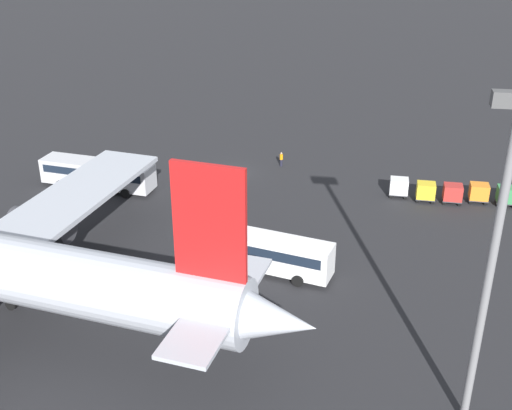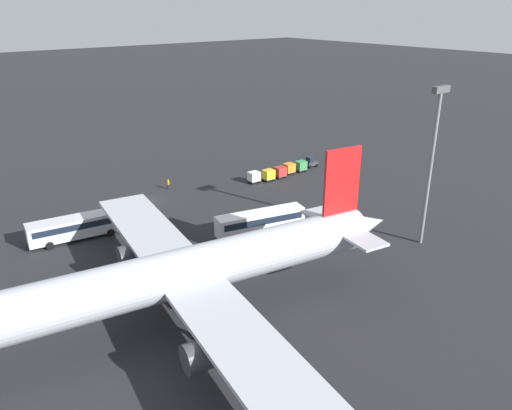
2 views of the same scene
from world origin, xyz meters
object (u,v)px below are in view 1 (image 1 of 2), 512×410
shuttle_bus_far (260,249)px  cargo_cart_orange (479,192)px  shuttle_bus_near (98,172)px  cargo_cart_yellow (426,191)px  cargo_cart_green (507,195)px  cargo_cart_white (399,186)px  worker_person (281,159)px  cargo_cart_red (453,193)px

shuttle_bus_far → cargo_cart_orange: bearing=-127.0°
shuttle_bus_near → cargo_cart_yellow: shuttle_bus_near is taller
cargo_cart_green → cargo_cart_orange: (2.75, -0.28, 0.00)m
cargo_cart_yellow → cargo_cart_white: size_ratio=1.00×
worker_person → cargo_cart_white: (-13.50, 6.73, 0.32)m
shuttle_bus_far → cargo_cart_green: 28.83m
shuttle_bus_far → cargo_cart_yellow: (-15.23, -16.41, -0.78)m
cargo_cart_green → cargo_cart_red: same height
cargo_cart_red → cargo_cart_yellow: bearing=-0.7°
shuttle_bus_near → cargo_cart_green: size_ratio=6.36×
cargo_cart_orange → cargo_cart_white: bearing=-1.2°
shuttle_bus_far → cargo_cart_green: size_ratio=6.25×
cargo_cart_white → cargo_cart_yellow: bearing=164.6°
cargo_cart_yellow → shuttle_bus_near: bearing=3.3°
cargo_cart_green → cargo_cart_red: (5.50, 0.34, 0.00)m
shuttle_bus_near → worker_person: size_ratio=7.53×
cargo_cart_red → shuttle_bus_far: bearing=42.3°
shuttle_bus_far → cargo_cart_red: size_ratio=6.25×
shuttle_bus_near → cargo_cart_white: size_ratio=6.36×
cargo_cart_green → cargo_cart_yellow: same height
worker_person → cargo_cart_green: size_ratio=0.84×
cargo_cart_red → cargo_cart_white: same height
worker_person → cargo_cart_white: size_ratio=0.84×
worker_person → cargo_cart_red: size_ratio=0.84×
cargo_cart_orange → worker_person: bearing=-17.6°
shuttle_bus_near → shuttle_bus_far: (-20.22, 14.35, 0.10)m
worker_person → cargo_cart_orange: cargo_cart_orange is taller
worker_person → cargo_cart_orange: (-21.75, 6.90, 0.32)m
shuttle_bus_near → shuttle_bus_far: shuttle_bus_far is taller
shuttle_bus_near → cargo_cart_yellow: bearing=-168.6°
shuttle_bus_near → cargo_cart_red: (-38.20, -2.02, -0.68)m
shuttle_bus_near → cargo_cart_yellow: (-35.45, -2.06, -0.68)m
shuttle_bus_far → cargo_cart_white: bearing=-112.3°
cargo_cart_orange → shuttle_bus_near: bearing=3.7°
shuttle_bus_far → cargo_cart_white: 21.24m
worker_person → cargo_cart_red: 20.44m
shuttle_bus_near → shuttle_bus_far: size_ratio=1.02×
cargo_cart_green → cargo_cart_orange: bearing=-5.8°
cargo_cart_green → shuttle_bus_near: bearing=3.1°
shuttle_bus_near → shuttle_bus_far: bearing=152.8°
cargo_cart_red → cargo_cart_white: 5.56m
cargo_cart_orange → cargo_cart_red: bearing=12.7°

